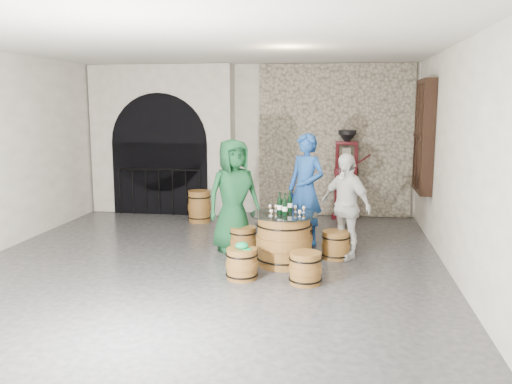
% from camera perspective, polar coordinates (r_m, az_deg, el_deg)
% --- Properties ---
extents(ground, '(8.00, 8.00, 0.00)m').
position_cam_1_polar(ground, '(8.18, -5.19, -7.61)').
color(ground, '#2A2A2C').
rests_on(ground, ground).
extents(wall_back, '(8.00, 0.00, 8.00)m').
position_cam_1_polar(wall_back, '(11.77, -0.55, 5.52)').
color(wall_back, beige).
rests_on(wall_back, ground).
extents(wall_front, '(8.00, 0.00, 8.00)m').
position_cam_1_polar(wall_front, '(4.15, -19.10, -1.96)').
color(wall_front, beige).
rests_on(wall_front, ground).
extents(wall_right, '(0.00, 8.00, 8.00)m').
position_cam_1_polar(wall_right, '(7.78, 20.52, 3.00)').
color(wall_right, beige).
rests_on(wall_right, ground).
extents(ceiling, '(8.00, 8.00, 0.00)m').
position_cam_1_polar(ceiling, '(7.87, -5.55, 15.28)').
color(ceiling, beige).
rests_on(ceiling, wall_back).
extents(stone_facing_panel, '(3.20, 0.12, 3.18)m').
position_cam_1_polar(stone_facing_panel, '(11.55, 8.28, 5.36)').
color(stone_facing_panel, '#A29781').
rests_on(stone_facing_panel, ground).
extents(arched_opening, '(3.10, 0.60, 3.19)m').
position_cam_1_polar(arched_opening, '(11.98, -9.80, 5.37)').
color(arched_opening, beige).
rests_on(arched_opening, ground).
extents(shuttered_window, '(0.23, 1.10, 2.00)m').
position_cam_1_polar(shuttered_window, '(10.10, 17.23, 5.63)').
color(shuttered_window, black).
rests_on(shuttered_window, wall_right).
extents(barrel_table, '(1.00, 1.00, 0.77)m').
position_cam_1_polar(barrel_table, '(8.05, 2.94, -5.03)').
color(barrel_table, brown).
rests_on(barrel_table, ground).
extents(barrel_stool_left, '(0.45, 0.45, 0.43)m').
position_cam_1_polar(barrel_stool_left, '(8.70, -1.40, -5.09)').
color(barrel_stool_left, brown).
rests_on(barrel_stool_left, ground).
extents(barrel_stool_far, '(0.45, 0.45, 0.43)m').
position_cam_1_polar(barrel_stool_far, '(8.92, 4.58, -4.76)').
color(barrel_stool_far, brown).
rests_on(barrel_stool_far, ground).
extents(barrel_stool_right, '(0.45, 0.45, 0.43)m').
position_cam_1_polar(barrel_stool_right, '(8.50, 8.40, -5.54)').
color(barrel_stool_right, brown).
rests_on(barrel_stool_right, ground).
extents(barrel_stool_near_right, '(0.45, 0.45, 0.43)m').
position_cam_1_polar(barrel_stool_near_right, '(7.29, 5.23, -7.99)').
color(barrel_stool_near_right, brown).
rests_on(barrel_stool_near_right, ground).
extents(barrel_stool_near_left, '(0.45, 0.45, 0.43)m').
position_cam_1_polar(barrel_stool_near_left, '(7.45, -1.50, -7.56)').
color(barrel_stool_near_left, brown).
rests_on(barrel_stool_near_left, ground).
extents(green_cap, '(0.23, 0.18, 0.10)m').
position_cam_1_polar(green_cap, '(7.38, -1.48, -5.68)').
color(green_cap, '#0D904B').
rests_on(green_cap, barrel_stool_near_left).
extents(person_green, '(1.06, 1.00, 1.82)m').
position_cam_1_polar(person_green, '(8.71, -2.37, -0.37)').
color(person_green, '#124222').
rests_on(person_green, ground).
extents(person_blue, '(0.82, 0.75, 1.89)m').
position_cam_1_polar(person_blue, '(9.14, 5.27, 0.26)').
color(person_blue, navy).
rests_on(person_blue, ground).
extents(person_white, '(0.98, 0.93, 1.63)m').
position_cam_1_polar(person_white, '(8.45, 9.38, -1.46)').
color(person_white, silver).
rests_on(person_white, ground).
extents(wine_bottle_left, '(0.08, 0.08, 0.32)m').
position_cam_1_polar(wine_bottle_left, '(7.92, 2.52, -1.40)').
color(wine_bottle_left, black).
rests_on(wine_bottle_left, barrel_table).
extents(wine_bottle_center, '(0.08, 0.08, 0.32)m').
position_cam_1_polar(wine_bottle_center, '(7.81, 3.06, -1.55)').
color(wine_bottle_center, black).
rests_on(wine_bottle_center, barrel_table).
extents(wine_bottle_right, '(0.08, 0.08, 0.32)m').
position_cam_1_polar(wine_bottle_right, '(8.10, 3.58, -1.17)').
color(wine_bottle_right, black).
rests_on(wine_bottle_right, barrel_table).
extents(tasting_glass_a, '(0.05, 0.05, 0.10)m').
position_cam_1_polar(tasting_glass_a, '(7.79, 1.63, -2.20)').
color(tasting_glass_a, '#A3611F').
rests_on(tasting_glass_a, barrel_table).
extents(tasting_glass_b, '(0.05, 0.05, 0.10)m').
position_cam_1_polar(tasting_glass_b, '(8.06, 5.04, -1.83)').
color(tasting_glass_b, '#A3611F').
rests_on(tasting_glass_b, barrel_table).
extents(tasting_glass_c, '(0.05, 0.05, 0.10)m').
position_cam_1_polar(tasting_glass_c, '(8.15, 2.12, -1.68)').
color(tasting_glass_c, '#A3611F').
rests_on(tasting_glass_c, barrel_table).
extents(tasting_glass_d, '(0.05, 0.05, 0.10)m').
position_cam_1_polar(tasting_glass_d, '(8.10, 4.17, -1.77)').
color(tasting_glass_d, '#A3611F').
rests_on(tasting_glass_d, barrel_table).
extents(tasting_glass_e, '(0.05, 0.05, 0.10)m').
position_cam_1_polar(tasting_glass_e, '(7.76, 4.62, -2.27)').
color(tasting_glass_e, '#A3611F').
rests_on(tasting_glass_e, barrel_table).
extents(tasting_glass_f, '(0.05, 0.05, 0.10)m').
position_cam_1_polar(tasting_glass_f, '(8.15, 1.50, -1.68)').
color(tasting_glass_f, '#A3611F').
rests_on(tasting_glass_f, barrel_table).
extents(side_barrel, '(0.48, 0.48, 0.64)m').
position_cam_1_polar(side_barrel, '(11.03, -5.98, -1.52)').
color(side_barrel, brown).
rests_on(side_barrel, ground).
extents(corking_press, '(0.77, 0.48, 1.84)m').
position_cam_1_polar(corking_press, '(11.36, 9.50, 2.57)').
color(corking_press, '#4E0D16').
rests_on(corking_press, ground).
extents(control_box, '(0.18, 0.10, 0.22)m').
position_cam_1_polar(control_box, '(11.49, 9.50, 4.05)').
color(control_box, silver).
rests_on(control_box, wall_back).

